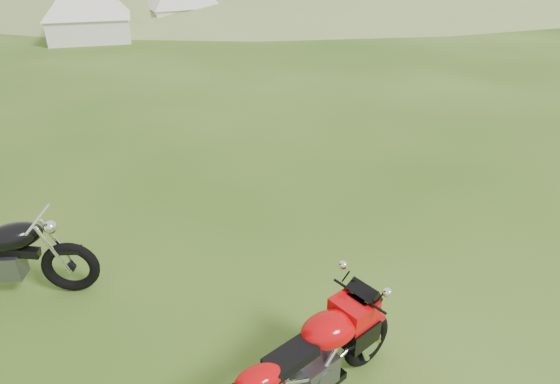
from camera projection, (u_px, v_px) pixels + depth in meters
ground at (309, 258)px, 6.42m from camera, size 120.00×120.00×0.00m
sport_motorcycle at (314, 356)px, 4.12m from camera, size 2.05×0.96×1.19m
vintage_moto_b at (1, 255)px, 5.52m from camera, size 2.16×1.31×1.13m
tent_left at (87, 6)px, 20.48m from camera, size 3.86×3.86×2.87m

